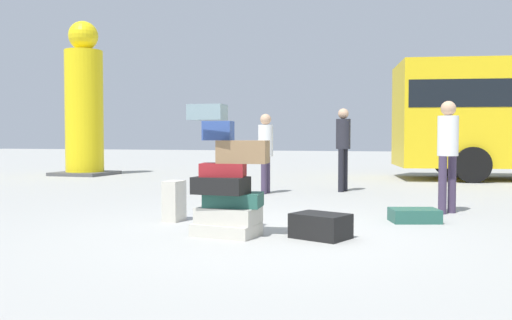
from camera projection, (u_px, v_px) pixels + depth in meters
name	position (u px, v px, depth m)	size (l,w,h in m)	color
ground_plane	(262.00, 234.00, 6.30)	(80.00, 80.00, 0.00)	#9E9E99
suitcase_tower	(228.00, 186.00, 6.19)	(0.89, 0.67, 1.49)	beige
suitcase_black_foreground_far	(321.00, 226.00, 6.06)	(0.59, 0.43, 0.28)	black
suitcase_navy_upright_blue	(216.00, 196.00, 7.92)	(0.21, 0.43, 0.54)	#334F99
suitcase_teal_behind_tower	(414.00, 215.00, 7.23)	(0.62, 0.43, 0.18)	#26594C
suitcase_cream_white_trunk	(174.00, 201.00, 7.30)	(0.21, 0.30, 0.55)	beige
person_bearded_onlooker	(343.00, 142.00, 11.31)	(0.30, 0.33, 1.74)	black
person_tourist_with_camera	(448.00, 146.00, 8.01)	(0.30, 0.30, 1.67)	#3F334C
person_passerby_in_red	(266.00, 146.00, 10.90)	(0.30, 0.34, 1.61)	#3F334C
yellow_dummy_statue	(84.00, 107.00, 16.31)	(1.57, 1.57, 4.61)	yellow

